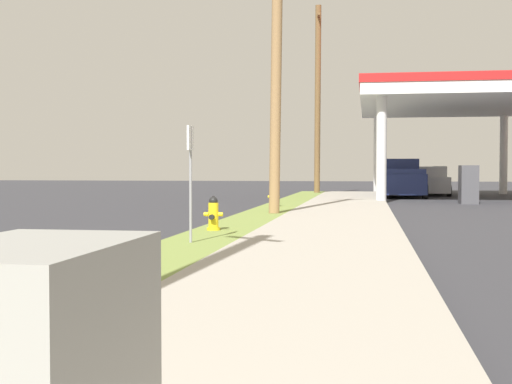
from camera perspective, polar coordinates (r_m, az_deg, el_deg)
The scene contains 8 objects.
fire_hydrant_nearest at distance 6.77m, azimuth -19.66°, elevation -6.84°, with size 0.42×0.37×0.74m.
fire_hydrant_second at distance 15.17m, azimuth -3.52°, elevation -1.92°, with size 0.42×0.38×0.74m.
fire_hydrant_third at distance 24.68m, azimuth 1.46°, elevation -0.43°, with size 0.42×0.37×0.74m.
utility_pole_midground at distance 21.25m, azimuth 1.70°, elevation 11.70°, with size 1.27×0.81×9.73m.
utility_pole_background at distance 38.70m, azimuth 5.08°, elevation 7.63°, with size 0.48×1.88×10.21m.
street_sign_post at distance 12.64m, azimuth -5.40°, elevation 2.70°, with size 0.05×0.36×2.12m.
car_silver_by_near_pump at distance 39.41m, azimuth 14.08°, elevation 0.79°, with size 1.98×4.52×1.57m.
truck_navy_at_forecourt at distance 36.22m, azimuth 11.77°, elevation 1.02°, with size 2.35×5.49×1.97m.
Camera 1 is at (3.82, -1.24, 1.46)m, focal length 48.74 mm.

